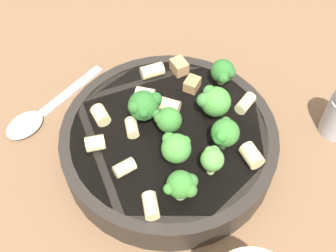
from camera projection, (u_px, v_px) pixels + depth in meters
name	position (u px, v px, depth m)	size (l,w,h in m)	color
ground_plane	(168.00, 152.00, 0.50)	(2.00, 2.00, 0.00)	brown
pasta_bowl	(168.00, 140.00, 0.48)	(0.25, 0.25, 0.04)	#28231E
broccoli_floret_0	(143.00, 106.00, 0.46)	(0.04, 0.04, 0.04)	#84AD60
broccoli_floret_1	(213.00, 101.00, 0.47)	(0.03, 0.04, 0.04)	#9EC175
broccoli_floret_2	(165.00, 117.00, 0.46)	(0.03, 0.03, 0.03)	#84AD60
broccoli_floret_3	(181.00, 185.00, 0.40)	(0.03, 0.03, 0.04)	#9EC175
broccoli_floret_4	(222.00, 72.00, 0.50)	(0.03, 0.03, 0.03)	#9EC175
broccoli_floret_5	(223.00, 133.00, 0.44)	(0.03, 0.03, 0.04)	#9EC175
broccoli_floret_6	(175.00, 147.00, 0.43)	(0.03, 0.03, 0.04)	#9EC175
broccoli_floret_7	(211.00, 159.00, 0.42)	(0.03, 0.02, 0.04)	#9EC175
rigatoni_0	(251.00, 155.00, 0.44)	(0.02, 0.02, 0.02)	beige
rigatoni_1	(244.00, 103.00, 0.49)	(0.01, 0.01, 0.03)	beige
rigatoni_2	(131.00, 128.00, 0.46)	(0.01, 0.01, 0.02)	beige
rigatoni_3	(144.00, 95.00, 0.49)	(0.02, 0.02, 0.02)	beige
rigatoni_4	(100.00, 115.00, 0.47)	(0.02, 0.02, 0.02)	beige
rigatoni_5	(94.00, 143.00, 0.45)	(0.02, 0.02, 0.02)	beige
rigatoni_6	(123.00, 168.00, 0.43)	(0.01, 0.01, 0.02)	beige
rigatoni_7	(151.00, 71.00, 0.52)	(0.02, 0.02, 0.03)	beige
rigatoni_8	(150.00, 206.00, 0.41)	(0.01, 0.01, 0.03)	beige
rigatoni_9	(165.00, 106.00, 0.48)	(0.02, 0.02, 0.02)	beige
chicken_chunk_0	(178.00, 66.00, 0.52)	(0.02, 0.02, 0.02)	tan
chicken_chunk_1	(191.00, 84.00, 0.50)	(0.02, 0.02, 0.01)	#A87A4C
spoon	(37.00, 115.00, 0.53)	(0.14, 0.12, 0.01)	silver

